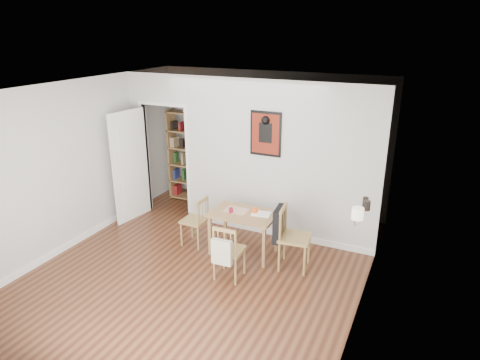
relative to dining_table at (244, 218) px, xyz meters
The scene contains 15 objects.
ground 0.91m from the dining_table, 121.55° to the right, with size 5.20×5.20×0.00m, color brown.
room_shell 1.06m from the dining_table, 109.05° to the left, with size 5.20×5.20×5.20m.
dining_table is the anchor object (origin of this frame).
chair_left 0.86m from the dining_table, behind, with size 0.42×0.42×0.82m.
chair_right 0.84m from the dining_table, ahead, with size 0.59×0.53×0.95m.
chair_front 0.75m from the dining_table, 81.72° to the right, with size 0.43×0.48×0.83m.
bookshelf 2.51m from the dining_table, 141.07° to the left, with size 0.77×0.31×1.82m.
fireplace 1.83m from the dining_table, 10.61° to the right, with size 0.45×1.25×1.16m.
red_glass 0.23m from the dining_table, 158.59° to the right, with size 0.06×0.06×0.08m, color maroon.
orange_fruit 0.21m from the dining_table, 20.86° to the left, with size 0.08×0.08×0.08m, color #F34A0C.
placemat 0.17m from the dining_table, 164.40° to the left, with size 0.36×0.27×0.00m, color #C0B29E.
notebook 0.28m from the dining_table, 13.89° to the left, with size 0.28×0.20×0.01m, color white.
mantel_lamp 2.05m from the dining_table, 22.31° to the right, with size 0.14×0.14×0.22m.
ceramic_jar_a 1.92m from the dining_table, ahead, with size 0.10×0.10×0.12m, color black.
ceramic_jar_b 1.87m from the dining_table, ahead, with size 0.07×0.07×0.09m, color black.
Camera 1 is at (2.81, -4.82, 3.35)m, focal length 32.00 mm.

